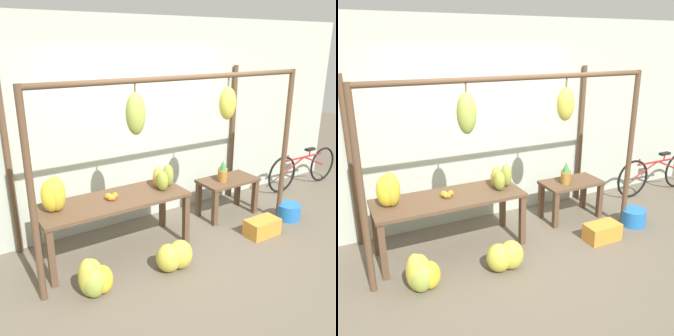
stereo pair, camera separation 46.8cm
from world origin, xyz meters
TOP-DOWN VIEW (x-y plane):
  - ground_plane at (0.00, 0.00)m, footprint 20.00×20.00m
  - shop_wall_back at (0.00, 1.48)m, footprint 8.00×0.08m
  - stall_awning at (-0.01, 0.58)m, footprint 3.47×1.20m
  - display_table_main at (-0.70, 0.75)m, footprint 1.80×0.67m
  - display_table_side at (1.16, 0.85)m, footprint 0.87×0.48m
  - banana_pile_on_table at (-1.38, 0.79)m, footprint 0.32×0.32m
  - orange_pile at (-0.73, 0.74)m, footprint 0.16×0.13m
  - pineapple_cluster at (1.05, 0.84)m, footprint 0.18×0.19m
  - banana_pile_ground_left at (-1.24, 0.11)m, footprint 0.44×0.38m
  - banana_pile_ground_right at (-0.30, 0.05)m, footprint 0.52×0.38m
  - fruit_crate_white at (1.14, 0.10)m, footprint 0.46×0.26m
  - blue_bucket at (1.82, 0.25)m, footprint 0.34×0.34m
  - parked_bicycle at (3.07, 1.01)m, footprint 1.72×0.08m
  - papaya_pile at (-0.02, 0.76)m, footprint 0.31×0.34m

SIDE VIEW (x-z plane):
  - ground_plane at x=0.00m, z-range 0.00..0.00m
  - fruit_crate_white at x=1.14m, z-range 0.00..0.23m
  - blue_bucket at x=1.82m, z-range 0.00..0.23m
  - banana_pile_ground_right at x=-0.30m, z-range 0.00..0.35m
  - banana_pile_ground_left at x=-1.24m, z-range -0.03..0.40m
  - parked_bicycle at x=3.07m, z-range -0.01..0.68m
  - display_table_side at x=1.16m, z-range 0.15..0.71m
  - display_table_main at x=-0.70m, z-range 0.26..0.96m
  - pineapple_cluster at x=1.05m, z-range 0.53..0.83m
  - orange_pile at x=-0.73m, z-range 0.70..0.78m
  - papaya_pile at x=-0.02m, z-range 0.69..0.98m
  - banana_pile_on_table at x=-1.38m, z-range 0.70..1.10m
  - shop_wall_back at x=0.00m, z-range 0.00..2.80m
  - stall_awning at x=-0.01m, z-range 0.41..2.55m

